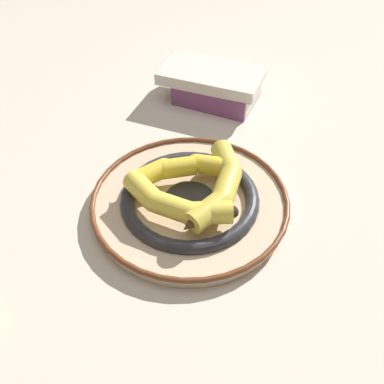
% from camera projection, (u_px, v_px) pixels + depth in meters
% --- Properties ---
extents(ground_plane, '(2.80, 2.80, 0.00)m').
position_uv_depth(ground_plane, '(198.00, 195.00, 0.74)').
color(ground_plane, beige).
extents(decorative_bowl, '(0.31, 0.31, 0.03)m').
position_uv_depth(decorative_bowl, '(192.00, 202.00, 0.71)').
color(decorative_bowl, beige).
rests_on(decorative_bowl, ground_plane).
extents(banana_a, '(0.08, 0.20, 0.04)m').
position_uv_depth(banana_a, '(220.00, 187.00, 0.68)').
color(banana_a, gold).
rests_on(banana_a, decorative_bowl).
extents(banana_b, '(0.15, 0.12, 0.03)m').
position_uv_depth(banana_b, '(183.00, 168.00, 0.72)').
color(banana_b, yellow).
rests_on(banana_b, decorative_bowl).
extents(banana_c, '(0.20, 0.06, 0.03)m').
position_uv_depth(banana_c, '(173.00, 203.00, 0.66)').
color(banana_c, yellow).
rests_on(banana_c, decorative_bowl).
extents(book_stack, '(0.21, 0.13, 0.07)m').
position_uv_depth(book_stack, '(215.00, 85.00, 0.92)').
color(book_stack, '#753D70').
rests_on(book_stack, ground_plane).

